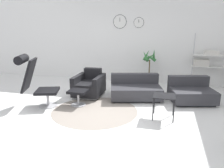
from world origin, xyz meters
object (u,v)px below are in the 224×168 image
at_px(lounge_chair, 33,77).
at_px(armchair_red, 89,86).
at_px(ottoman, 78,94).
at_px(couch_low, 135,90).
at_px(side_table, 164,98).
at_px(couch_second, 191,93).
at_px(shelf_unit, 207,60).
at_px(potted_plant, 149,70).

xyz_separation_m(lounge_chair, armchair_red, (0.95, 1.14, -0.45)).
xyz_separation_m(ottoman, couch_low, (1.25, 0.91, -0.05)).
height_order(lounge_chair, ottoman, lounge_chair).
relative_size(lounge_chair, side_table, 2.52).
height_order(couch_second, side_table, couch_second).
bearing_deg(couch_low, ottoman, 21.37).
distance_m(lounge_chair, shelf_unit, 5.01).
relative_size(ottoman, couch_second, 0.36).
relative_size(side_table, potted_plant, 0.40).
height_order(ottoman, couch_second, couch_second).
distance_m(side_table, shelf_unit, 3.00).
bearing_deg(potted_plant, armchair_red, -136.06).
bearing_deg(ottoman, potted_plant, 56.61).
distance_m(lounge_chair, couch_second, 3.89).
bearing_deg(couch_second, side_table, 47.82).
height_order(armchair_red, shelf_unit, shelf_unit).
bearing_deg(lounge_chair, ottoman, 90.00).
height_order(couch_low, side_table, couch_low).
bearing_deg(armchair_red, potted_plant, -137.09).
bearing_deg(armchair_red, couch_second, -177.42).
bearing_deg(potted_plant, shelf_unit, 7.17).
bearing_deg(potted_plant, side_table, -77.83).
relative_size(armchair_red, couch_low, 0.62).
height_order(ottoman, shelf_unit, shelf_unit).
bearing_deg(potted_plant, couch_low, -99.71).
height_order(armchair_red, couch_second, armchair_red).
bearing_deg(shelf_unit, armchair_red, -152.68).
bearing_deg(side_table, potted_plant, 102.17).
distance_m(couch_second, side_table, 1.42).
relative_size(lounge_chair, shelf_unit, 0.74).
xyz_separation_m(couch_low, couch_second, (1.42, 0.07, -0.00)).
xyz_separation_m(lounge_chair, potted_plant, (2.44, 2.58, -0.19)).
relative_size(armchair_red, shelf_unit, 0.55).
relative_size(lounge_chair, couch_second, 1.01).
height_order(potted_plant, shelf_unit, shelf_unit).
relative_size(ottoman, couch_low, 0.30).
bearing_deg(lounge_chair, couch_low, 100.32).
bearing_deg(potted_plant, lounge_chair, -133.42).
bearing_deg(armchair_red, lounge_chair, 49.23).
distance_m(armchair_red, couch_low, 1.27).
distance_m(couch_low, couch_second, 1.42).
bearing_deg(couch_low, shelf_unit, -155.95).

